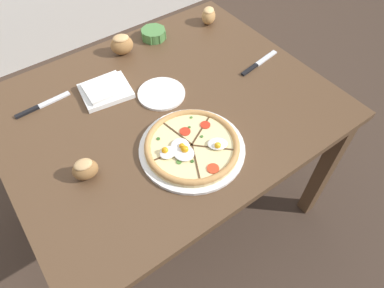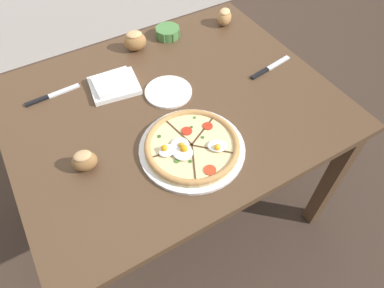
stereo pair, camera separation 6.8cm
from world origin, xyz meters
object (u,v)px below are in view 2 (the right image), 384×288
Objects in this scene: napkin_folded at (114,84)px; side_saucer at (168,92)px; knife_spare at (270,68)px; ramekin_bowl at (168,32)px; bread_piece_far at (135,41)px; bread_piece_mid at (224,17)px; bread_piece_near at (84,161)px; dining_table at (172,120)px; knife_main at (52,95)px; pizza at (192,146)px.

napkin_folded is 0.21m from side_saucer.
ramekin_bowl is at bearing 112.94° from knife_spare.
bread_piece_far is at bearing -174.12° from ramekin_bowl.
bread_piece_mid is (0.61, 0.15, 0.02)m from napkin_folded.
side_saucer is (-0.17, -0.33, -0.02)m from ramekin_bowl.
ramekin_bowl is at bearing 42.09° from bread_piece_near.
dining_table is at bearing -116.23° from ramekin_bowl.
dining_table is 10.80× the size of bread_piece_far.
knife_spare is at bearing 6.56° from bread_piece_near.
dining_table is at bearing -37.47° from knife_main.
bread_piece_mid is (0.46, 0.34, 0.14)m from dining_table.
ramekin_bowl is 0.57× the size of napkin_folded.
dining_table is 0.39m from bread_piece_far.
dining_table is at bearing -143.99° from bread_piece_mid.
knife_spare is at bearing -92.62° from bread_piece_mid.
ramekin_bowl is 0.37m from side_saucer.
pizza is 1.61× the size of knife_spare.
knife_main is at bearing 145.05° from dining_table.
side_saucer is at bearing -38.23° from napkin_folded.
dining_table is 0.44m from ramekin_bowl.
napkin_folded is 1.93× the size of bread_piece_mid.
ramekin_bowl is 0.63× the size of side_saucer.
bread_piece_near reaches higher than side_saucer.
side_saucer is (0.17, -0.13, -0.01)m from napkin_folded.
knife_spare is at bearing -3.78° from dining_table.
napkin_folded is 0.24m from knife_main.
knife_main is (-0.84, -0.07, -0.04)m from bread_piece_mid.
pizza is 0.53m from knife_spare.
knife_main is at bearing 151.92° from side_saucer.
bread_piece_far is 0.41m from knife_main.
dining_table is 5.45× the size of knife_spare.
napkin_folded is 0.38m from bread_piece_near.
bread_piece_far reaches higher than dining_table.
napkin_folded reaches higher than dining_table.
bread_piece_near reaches higher than pizza.
bread_piece_near reaches higher than ramekin_bowl.
knife_main is 0.96× the size of knife_spare.
bread_piece_mid is at bearing 13.85° from napkin_folded.
bread_piece_near is at bearing -161.66° from dining_table.
bread_piece_far is at bearing 88.62° from side_saucer.
pizza reaches higher than knife_main.
bread_piece_far is (-0.44, 0.03, 0.01)m from bread_piece_mid.
side_saucer is (0.39, 0.18, -0.03)m from bread_piece_near.
knife_main is (-0.56, -0.12, -0.02)m from ramekin_bowl.
side_saucer is (-0.01, -0.31, -0.04)m from bread_piece_far.
bread_piece_mid is at bearing 48.14° from pizza.
pizza is at bearing -101.40° from dining_table.
pizza reaches higher than side_saucer.
pizza is at bearing -110.95° from ramekin_bowl.
bread_piece_mid reaches higher than ramekin_bowl.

